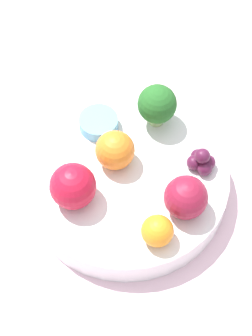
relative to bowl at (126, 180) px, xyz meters
name	(u,v)px	position (x,y,z in m)	size (l,w,h in m)	color
ground_plane	(126,196)	(0.00, 0.00, -0.04)	(6.00, 6.00, 0.00)	gray
table_surface	(126,192)	(0.00, 0.00, -0.03)	(1.20, 1.20, 0.02)	silver
bowl	(126,180)	(0.00, 0.00, 0.00)	(0.26, 0.26, 0.04)	white
broccoli	(157,105)	(0.07, -0.05, 0.06)	(0.05, 0.05, 0.06)	#99C17A
apple_red	(73,186)	(-0.02, 0.07, 0.05)	(0.06, 0.06, 0.06)	#B7142D
apple_green	(186,197)	(-0.06, -0.06, 0.05)	(0.05, 0.05, 0.05)	maroon
orange_front	(115,150)	(0.02, 0.01, 0.05)	(0.05, 0.05, 0.05)	orange
orange_back	(157,231)	(-0.10, -0.02, 0.04)	(0.04, 0.04, 0.04)	orange
grape_cluster	(201,161)	(-0.01, -0.09, 0.03)	(0.04, 0.04, 0.04)	#511938
small_cup	(99,123)	(0.08, 0.02, 0.03)	(0.05, 0.05, 0.02)	#66B2DB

